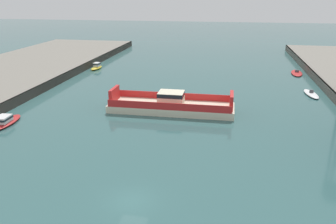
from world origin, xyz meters
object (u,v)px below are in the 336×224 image
chain_ferry (171,105)px  moored_boat_near_left (97,67)px  moored_boat_near_right (5,121)px  moored_boat_mid_right (297,73)px  moored_boat_mid_left (311,94)px

chain_ferry → moored_boat_near_left: size_ratio=3.83×
moored_boat_near_right → moored_boat_mid_right: bearing=41.4°
chain_ferry → moored_boat_mid_right: (23.78, 30.53, -0.79)m
moored_boat_near_left → moored_boat_mid_left: 48.50m
moored_boat_near_right → moored_boat_mid_left: bearing=26.8°
chain_ferry → moored_boat_near_right: chain_ferry is taller
chain_ferry → moored_boat_mid_left: chain_ferry is taller
moored_boat_near_left → moored_boat_mid_right: moored_boat_near_left is taller
moored_boat_near_left → moored_boat_mid_right: (46.73, 3.00, -0.35)m
moored_boat_near_left → moored_boat_near_right: size_ratio=0.75×
chain_ferry → moored_boat_mid_left: 26.78m
moored_boat_near_left → moored_boat_mid_right: size_ratio=0.69×
moored_boat_near_right → moored_boat_mid_right: size_ratio=0.92×
chain_ferry → moored_boat_near_right: size_ratio=2.89×
chain_ferry → moored_boat_mid_right: 38.71m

